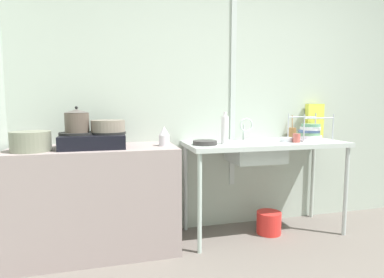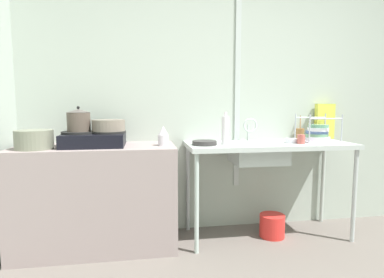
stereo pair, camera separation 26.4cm
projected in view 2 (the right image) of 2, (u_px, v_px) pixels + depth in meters
name	position (u px, v px, depth m)	size (l,w,h in m)	color
wall_back	(247.00, 88.00, 3.01)	(4.94, 0.10, 2.71)	#ACB7AB
wall_metal_strip	(238.00, 73.00, 2.92)	(0.05, 0.01, 2.16)	#B6BFBC
counter_concrete	(97.00, 197.00, 2.58)	(1.29, 0.56, 0.85)	gray
counter_sink	(268.00, 150.00, 2.76)	(1.46, 0.56, 0.85)	#B6BFBC
stove	(94.00, 139.00, 2.52)	(0.51, 0.40, 0.12)	black
pot_on_left_burner	(79.00, 120.00, 2.49)	(0.18, 0.18, 0.20)	brown
pot_on_right_burner	(109.00, 125.00, 2.53)	(0.26, 0.26, 0.09)	slate
pot_beside_stove	(34.00, 140.00, 2.35)	(0.28, 0.28, 0.14)	slate
percolator	(163.00, 136.00, 2.56)	(0.09, 0.09, 0.16)	silver
sink_basin	(258.00, 153.00, 2.75)	(0.45, 0.37, 0.18)	#B6BFBC
faucet	(250.00, 127.00, 2.88)	(0.13, 0.08, 0.21)	#B6BFBC
frying_pan	(204.00, 143.00, 2.60)	(0.21, 0.21, 0.04)	#322F2F
dish_rack	(317.00, 134.00, 2.87)	(0.33, 0.28, 0.25)	#B0B4C0
cup_by_rack	(301.00, 139.00, 2.69)	(0.07, 0.07, 0.08)	#B7534D
small_bowl_on_drainboard	(292.00, 141.00, 2.77)	(0.12, 0.12, 0.04)	white
bottle_by_sink	(225.00, 130.00, 2.63)	(0.06, 0.06, 0.27)	white
cereal_box	(325.00, 121.00, 3.07)	(0.18, 0.06, 0.34)	#DCDC46
utensil_jar	(300.00, 134.00, 3.03)	(0.08, 0.08, 0.23)	#A46F3E
bucket_on_floor	(272.00, 226.00, 2.81)	(0.22, 0.22, 0.20)	red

